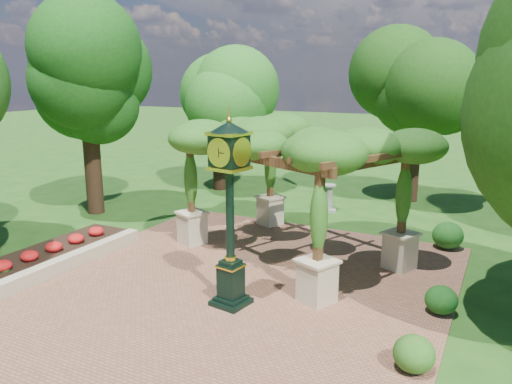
% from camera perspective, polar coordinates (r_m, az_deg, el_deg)
% --- Properties ---
extents(ground, '(120.00, 120.00, 0.00)m').
position_cam_1_polar(ground, '(11.55, -5.82, -13.25)').
color(ground, '#1E4714').
rests_on(ground, ground).
extents(brick_plaza, '(10.00, 12.00, 0.04)m').
position_cam_1_polar(brick_plaza, '(12.31, -3.25, -11.37)').
color(brick_plaza, brown).
rests_on(brick_plaza, ground).
extents(border_wall, '(0.35, 5.00, 0.40)m').
position_cam_1_polar(border_wall, '(14.63, -20.18, -7.36)').
color(border_wall, '#C6B793').
rests_on(border_wall, ground).
extents(flower_bed, '(1.50, 5.00, 0.36)m').
position_cam_1_polar(flower_bed, '(15.29, -22.49, -6.77)').
color(flower_bed, red).
rests_on(flower_bed, ground).
extents(pedestal_clock, '(0.96, 0.96, 4.25)m').
position_cam_1_polar(pedestal_clock, '(10.83, -3.02, -0.66)').
color(pedestal_clock, black).
rests_on(pedestal_clock, brick_plaza).
extents(pergola, '(7.19, 5.98, 3.89)m').
position_cam_1_polar(pergola, '(13.90, 3.92, 5.12)').
color(pergola, beige).
rests_on(pergola, brick_plaza).
extents(sundial, '(0.76, 0.76, 1.05)m').
position_cam_1_polar(sundial, '(19.48, 8.27, -0.84)').
color(sundial, gray).
rests_on(sundial, ground).
extents(shrub_front, '(0.94, 0.94, 0.66)m').
position_cam_1_polar(shrub_front, '(9.60, 17.61, -17.22)').
color(shrub_front, '#275618').
rests_on(shrub_front, brick_plaza).
extents(shrub_mid, '(0.77, 0.77, 0.63)m').
position_cam_1_polar(shrub_mid, '(11.84, 20.41, -11.48)').
color(shrub_mid, '#174A14').
rests_on(shrub_mid, brick_plaza).
extents(shrub_back, '(0.94, 0.94, 0.81)m').
position_cam_1_polar(shrub_back, '(16.10, 21.08, -4.65)').
color(shrub_back, '#1F5B1A').
rests_on(shrub_back, brick_plaza).
extents(tree_west_near, '(3.47, 3.47, 7.57)m').
position_cam_1_polar(tree_west_near, '(19.48, -18.86, 12.62)').
color(tree_west_near, '#352115').
rests_on(tree_west_near, ground).
extents(tree_west_far, '(3.52, 3.52, 7.10)m').
position_cam_1_polar(tree_west_far, '(22.64, -4.35, 12.44)').
color(tree_west_far, black).
rests_on(tree_west_far, ground).
extents(tree_north, '(3.76, 3.76, 7.09)m').
position_cam_1_polar(tree_north, '(21.36, 18.02, 11.81)').
color(tree_north, '#301D13').
rests_on(tree_north, ground).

